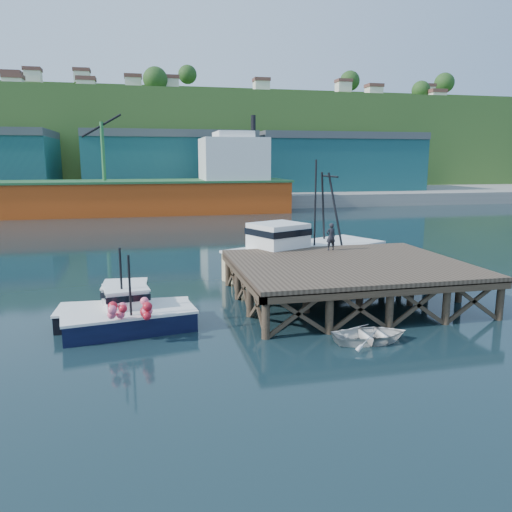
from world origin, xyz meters
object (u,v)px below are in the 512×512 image
object	(u,v)px
boat_black	(125,308)
dockworker	(331,237)
boat_navy	(129,315)
dinghy	(371,335)
trawler	(303,251)

from	to	relation	value
boat_black	dockworker	distance (m)	13.02
boat_navy	dockworker	xyz separation A→B (m)	(11.72, 5.86, 2.23)
dinghy	dockworker	xyz separation A→B (m)	(1.90, 9.61, 2.62)
boat_navy	dockworker	world-z (taller)	dockworker
boat_navy	boat_black	world-z (taller)	boat_black
trawler	dockworker	distance (m)	3.37
boat_black	trawler	distance (m)	13.60
dinghy	dockworker	world-z (taller)	dockworker
boat_navy	dinghy	size ratio (longest dim) A/B	1.86
boat_navy	dockworker	distance (m)	13.29
boat_navy	boat_black	bearing A→B (deg)	91.92
boat_navy	dinghy	distance (m)	10.51
boat_navy	dockworker	size ratio (longest dim) A/B	3.61
trawler	dockworker	size ratio (longest dim) A/B	7.18
trawler	dinghy	distance (m)	12.70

